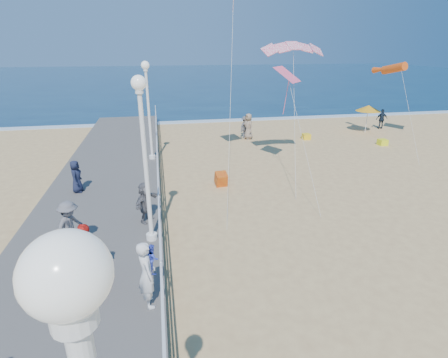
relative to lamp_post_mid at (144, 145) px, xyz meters
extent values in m
plane|color=#D9B371|center=(5.35, 0.00, -3.66)|extent=(160.00, 160.00, 0.00)
cube|color=#0C2948|center=(5.35, 65.00, -3.65)|extent=(160.00, 90.00, 0.05)
cube|color=white|center=(5.35, 20.50, -3.63)|extent=(160.00, 1.20, 0.04)
cube|color=#64605A|center=(-2.15, 0.00, -3.46)|extent=(5.00, 44.00, 0.40)
cube|color=white|center=(0.30, 0.00, -2.21)|extent=(0.05, 42.00, 0.06)
cube|color=white|center=(0.30, 0.00, -2.71)|extent=(0.05, 42.00, 0.04)
sphere|color=white|center=(0.00, -9.00, 1.84)|extent=(0.44, 0.44, 0.44)
cylinder|color=white|center=(0.00, 0.00, -3.16)|extent=(0.36, 0.36, 0.20)
cylinder|color=white|center=(0.00, 0.00, -0.81)|extent=(0.14, 0.14, 4.70)
sphere|color=white|center=(0.00, 0.00, 1.84)|extent=(0.44, 0.44, 0.44)
cylinder|color=white|center=(0.00, 9.00, -3.16)|extent=(0.36, 0.36, 0.20)
cylinder|color=white|center=(0.00, 9.00, -0.81)|extent=(0.14, 0.14, 4.70)
sphere|color=white|center=(0.00, 9.00, 1.84)|extent=(0.44, 0.44, 0.44)
imported|color=silver|center=(-0.05, -3.19, -2.37)|extent=(0.59, 0.74, 1.78)
imported|color=blue|center=(0.10, -3.04, -2.03)|extent=(0.38, 0.44, 0.77)
imported|color=#5E5D63|center=(-2.44, -0.21, -2.42)|extent=(1.06, 1.26, 1.69)
imported|color=red|center=(-1.60, -2.22, -2.31)|extent=(0.96, 1.19, 1.89)
imported|color=#171D34|center=(-3.22, 4.73, -2.54)|extent=(0.50, 0.73, 1.45)
imported|color=#5E5D62|center=(-0.18, 1.36, -2.50)|extent=(1.15, 1.42, 1.52)
imported|color=#505054|center=(6.76, 14.17, -2.84)|extent=(1.20, 1.13, 1.63)
imported|color=#172332|center=(18.47, 15.00, -2.86)|extent=(0.98, 0.50, 1.60)
imported|color=gray|center=(6.89, 13.80, -2.72)|extent=(0.90, 1.07, 1.87)
cube|color=red|center=(3.31, 5.16, -3.36)|extent=(0.61, 0.76, 0.74)
cylinder|color=white|center=(16.48, 14.02, -2.76)|extent=(0.05, 0.05, 1.80)
cone|color=orange|center=(16.48, 14.02, -1.75)|extent=(1.90, 1.90, 0.45)
cube|color=yellow|center=(11.06, 12.93, -3.46)|extent=(0.55, 0.55, 0.40)
cube|color=#F0F91A|center=(15.60, 10.43, -3.46)|extent=(0.55, 0.55, 0.40)
cylinder|color=#DE4D12|center=(16.32, 11.54, 1.34)|extent=(1.08, 3.08, 1.17)
cube|color=#FF5D8A|center=(6.83, 6.36, 1.48)|extent=(1.62, 1.65, 0.72)
camera|label=1|loc=(0.48, -10.50, 2.86)|focal=28.00mm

